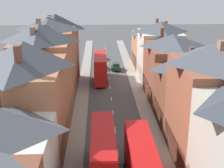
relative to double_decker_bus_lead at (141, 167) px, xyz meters
name	(u,v)px	position (x,y,z in m)	size (l,w,h in m)	color
pavement_left	(83,95)	(-6.89, 27.19, -2.75)	(2.20, 104.00, 0.14)	gray
pavement_right	(139,94)	(3.31, 27.19, -2.75)	(2.20, 104.00, 0.14)	gray
centre_line_dashes	(111,99)	(-1.79, 25.19, -2.81)	(0.14, 97.80, 0.01)	silver
terrace_row_left	(32,99)	(-11.98, 9.68, 3.38)	(8.00, 63.16, 14.06)	#A36042
terrace_row_right	(191,88)	(8.39, 13.34, 3.21)	(8.00, 73.92, 13.99)	beige
double_decker_bus_lead	(141,167)	(0.00, 0.00, 0.00)	(2.74, 10.80, 5.30)	red
double_decker_bus_mid_street	(100,67)	(-3.60, 35.46, 0.00)	(2.74, 10.80, 5.30)	red
double_decker_bus_far_approaching	(103,154)	(-3.60, 2.39, 0.00)	(2.74, 10.80, 5.30)	red
car_near_blue	(100,65)	(-3.59, 44.55, -1.99)	(1.90, 3.98, 1.65)	black
car_near_silver	(116,66)	(0.01, 43.37, -1.97)	(1.90, 4.03, 1.70)	#144728
car_parked_left_a	(100,56)	(-3.59, 54.15, -1.98)	(1.90, 4.21, 1.66)	black
car_parked_right_a	(145,151)	(1.31, 6.12, -1.99)	(1.90, 4.22, 1.65)	navy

